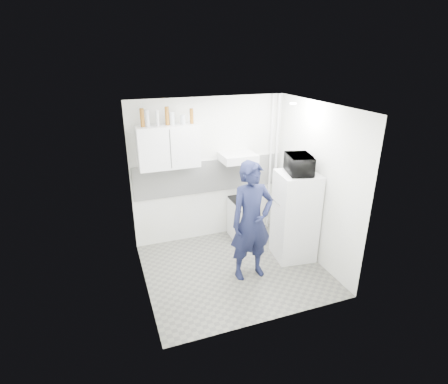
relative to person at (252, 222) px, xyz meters
name	(u,v)px	position (x,y,z in m)	size (l,w,h in m)	color
floor	(234,269)	(-0.19, 0.21, -0.93)	(2.80, 2.80, 0.00)	#68685C
ceiling	(236,107)	(-0.19, 0.21, 1.67)	(2.80, 2.80, 0.00)	white
wall_back	(209,171)	(-0.19, 1.46, 0.37)	(2.80, 2.80, 0.00)	white
wall_left	(139,209)	(-1.59, 0.21, 0.37)	(2.60, 2.60, 0.00)	white
wall_right	(315,184)	(1.21, 0.21, 0.37)	(2.60, 2.60, 0.00)	white
person	(252,222)	(0.00, 0.00, 0.00)	(0.68, 0.45, 1.87)	#161A3A
stove	(242,218)	(0.37, 1.21, -0.56)	(0.46, 0.46, 0.74)	silver
fridge	(295,216)	(0.91, 0.26, -0.18)	(0.62, 0.62, 1.51)	white
stove_top	(243,199)	(0.37, 1.21, -0.18)	(0.45, 0.45, 0.03)	black
saucepan	(249,196)	(0.47, 1.18, -0.11)	(0.19, 0.19, 0.11)	silver
microwave	(299,164)	(0.91, 0.26, 0.72)	(0.36, 0.54, 0.30)	black
bottle_a	(142,118)	(-1.32, 1.29, 1.41)	(0.07, 0.07, 0.28)	brown
bottle_b	(147,118)	(-1.24, 1.29, 1.40)	(0.07, 0.07, 0.26)	#B2B7BC
bottle_c	(157,118)	(-1.08, 1.29, 1.39)	(0.06, 0.06, 0.25)	silver
bottle_d	(167,116)	(-0.93, 1.29, 1.41)	(0.07, 0.07, 0.29)	brown
canister_a	(172,118)	(-0.85, 1.29, 1.37)	(0.08, 0.08, 0.21)	#B2B7BC
canister_b	(183,119)	(-0.68, 1.29, 1.34)	(0.08, 0.08, 0.15)	#B2B7BC
bottle_e	(192,116)	(-0.53, 1.29, 1.39)	(0.06, 0.06, 0.24)	brown
upper_cabinet	(168,147)	(-0.94, 1.29, 0.92)	(1.00, 0.35, 0.70)	white
range_hood	(238,157)	(0.26, 1.21, 0.64)	(0.60, 0.50, 0.14)	silver
backsplash	(210,176)	(-0.19, 1.45, 0.27)	(2.74, 0.03, 0.60)	white
pipe_a	(276,164)	(1.11, 1.38, 0.37)	(0.05, 0.05, 2.60)	silver
pipe_b	(270,165)	(0.99, 1.38, 0.37)	(0.04, 0.04, 2.60)	silver
ceiling_spot_fixture	(293,104)	(0.81, 0.41, 1.64)	(0.10, 0.10, 0.02)	white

